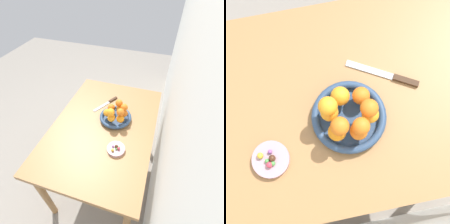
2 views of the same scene
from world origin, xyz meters
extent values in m
plane|color=gray|center=(0.00, 0.00, 0.00)|extent=(6.00, 6.00, 0.00)
cube|color=silver|center=(0.00, 0.48, 1.25)|extent=(4.00, 0.05, 2.50)
cube|color=#9E7042|center=(0.00, 0.00, 0.72)|extent=(1.10, 0.76, 0.04)
cylinder|color=#9E7042|center=(-0.49, -0.32, 0.35)|extent=(0.05, 0.05, 0.70)
cylinder|color=#9E7042|center=(0.49, -0.32, 0.35)|extent=(0.05, 0.05, 0.70)
cylinder|color=#9E7042|center=(-0.49, 0.32, 0.35)|extent=(0.05, 0.05, 0.70)
cylinder|color=#9E7042|center=(0.49, 0.32, 0.35)|extent=(0.05, 0.05, 0.70)
cylinder|color=navy|center=(-0.09, 0.07, 0.75)|extent=(0.20, 0.20, 0.01)
torus|color=navy|center=(-0.09, 0.07, 0.77)|extent=(0.25, 0.25, 0.03)
cylinder|color=#B28C99|center=(0.19, 0.15, 0.75)|extent=(0.12, 0.12, 0.02)
sphere|color=orange|center=(-0.07, 0.01, 0.81)|extent=(0.06, 0.06, 0.06)
sphere|color=orange|center=(-0.02, 0.05, 0.81)|extent=(0.06, 0.06, 0.06)
sphere|color=orange|center=(-0.04, 0.12, 0.81)|extent=(0.06, 0.06, 0.06)
sphere|color=orange|center=(-0.10, 0.13, 0.81)|extent=(0.06, 0.06, 0.06)
sphere|color=orange|center=(-0.15, 0.08, 0.81)|extent=(0.06, 0.06, 0.06)
sphere|color=orange|center=(-0.13, 0.02, 0.81)|extent=(0.06, 0.06, 0.06)
sphere|color=orange|center=(-0.04, 0.11, 0.87)|extent=(0.06, 0.06, 0.06)
sphere|color=orange|center=(-0.11, 0.13, 0.86)|extent=(0.05, 0.05, 0.05)
sphere|color=orange|center=(-0.02, 0.05, 0.87)|extent=(0.06, 0.06, 0.06)
sphere|color=orange|center=(-0.14, 0.08, 0.86)|extent=(0.06, 0.06, 0.06)
sphere|color=gold|center=(0.22, 0.14, 0.77)|extent=(0.02, 0.02, 0.02)
sphere|color=#4C9947|center=(0.18, 0.17, 0.77)|extent=(0.02, 0.02, 0.02)
sphere|color=#C6384C|center=(0.19, 0.17, 0.77)|extent=(0.02, 0.02, 0.02)
sphere|color=#4C9947|center=(0.20, 0.16, 0.77)|extent=(0.01, 0.01, 0.01)
sphere|color=#472819|center=(0.18, 0.15, 0.77)|extent=(0.02, 0.02, 0.02)
sphere|color=#8C4C99|center=(0.19, 0.13, 0.77)|extent=(0.01, 0.01, 0.01)
sphere|color=#472819|center=(0.18, 0.15, 0.77)|extent=(0.01, 0.01, 0.01)
cube|color=#3F2819|center=(-0.31, -0.02, 0.75)|extent=(0.09, 0.06, 0.01)
cube|color=silver|center=(-0.19, -0.09, 0.74)|extent=(0.16, 0.10, 0.01)
camera|label=1|loc=(0.84, 0.33, 1.73)|focal=28.00mm
camera|label=2|loc=(0.01, 0.33, 1.86)|focal=55.00mm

